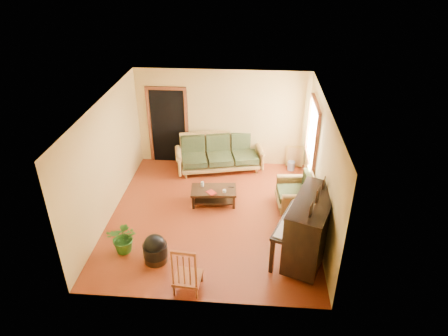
# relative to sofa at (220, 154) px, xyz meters

# --- Properties ---
(floor) EXTENTS (5.00, 5.00, 0.00)m
(floor) POSITION_rel_sofa_xyz_m (0.03, -2.06, -0.48)
(floor) COLOR #5F1E0C
(floor) RESTS_ON ground
(doorway) EXTENTS (1.08, 0.16, 2.05)m
(doorway) POSITION_rel_sofa_xyz_m (-1.42, 0.42, 0.54)
(doorway) COLOR black
(doorway) RESTS_ON floor
(window) EXTENTS (0.12, 1.36, 1.46)m
(window) POSITION_rel_sofa_xyz_m (2.24, -0.76, 1.02)
(window) COLOR white
(window) RESTS_ON right_wall
(sofa) EXTENTS (2.40, 1.42, 0.96)m
(sofa) POSITION_rel_sofa_xyz_m (0.00, 0.00, 0.00)
(sofa) COLOR olive
(sofa) RESTS_ON floor
(coffee_table) EXTENTS (1.08, 0.65, 0.38)m
(coffee_table) POSITION_rel_sofa_xyz_m (0.00, -1.59, -0.29)
(coffee_table) COLOR black
(coffee_table) RESTS_ON floor
(armchair) EXTENTS (0.94, 0.98, 0.90)m
(armchair) POSITION_rel_sofa_xyz_m (1.83, -1.59, -0.03)
(armchair) COLOR olive
(armchair) RESTS_ON floor
(piano) EXTENTS (1.38, 1.74, 1.35)m
(piano) POSITION_rel_sofa_xyz_m (1.99, -3.32, 0.19)
(piano) COLOR black
(piano) RESTS_ON floor
(footstool) EXTENTS (0.51, 0.51, 0.44)m
(footstool) POSITION_rel_sofa_xyz_m (-0.90, -3.63, -0.26)
(footstool) COLOR black
(footstool) RESTS_ON floor
(red_chair) EXTENTS (0.51, 0.55, 0.99)m
(red_chair) POSITION_rel_sofa_xyz_m (-0.17, -4.28, 0.02)
(red_chair) COLOR brown
(red_chair) RESTS_ON floor
(leaning_frame) EXTENTS (0.46, 0.13, 0.61)m
(leaning_frame) POSITION_rel_sofa_xyz_m (2.00, 0.35, -0.18)
(leaning_frame) COLOR #B3903B
(leaning_frame) RESTS_ON floor
(ceramic_crock) EXTENTS (0.23, 0.23, 0.24)m
(ceramic_crock) POSITION_rel_sofa_xyz_m (1.91, 0.14, -0.36)
(ceramic_crock) COLOR #354FA0
(ceramic_crock) RESTS_ON floor
(potted_plant) EXTENTS (0.65, 0.58, 0.66)m
(potted_plant) POSITION_rel_sofa_xyz_m (-1.56, -3.40, -0.15)
(potted_plant) COLOR #275C1A
(potted_plant) RESTS_ON floor
(book) EXTENTS (0.27, 0.27, 0.02)m
(book) POSITION_rel_sofa_xyz_m (-0.09, -1.81, -0.10)
(book) COLOR maroon
(book) RESTS_ON coffee_table
(candle) EXTENTS (0.08, 0.08, 0.12)m
(candle) POSITION_rel_sofa_xyz_m (-0.27, -1.48, -0.05)
(candle) COLOR white
(candle) RESTS_ON coffee_table
(glass_jar) EXTENTS (0.09, 0.09, 0.05)m
(glass_jar) POSITION_rel_sofa_xyz_m (0.26, -1.69, -0.08)
(glass_jar) COLOR silver
(glass_jar) RESTS_ON coffee_table
(remote) EXTENTS (0.14, 0.04, 0.01)m
(remote) POSITION_rel_sofa_xyz_m (0.40, -1.47, -0.10)
(remote) COLOR black
(remote) RESTS_ON coffee_table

